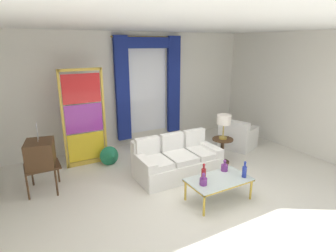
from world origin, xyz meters
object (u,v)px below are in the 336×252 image
Objects in this scene: bottle_ruby_flask at (204,173)px; round_side_table at (222,148)px; couch_white_long at (176,160)px; bottle_blue_decanter at (244,171)px; coffee_table at (219,181)px; peacock_figurine at (111,157)px; vintage_tv at (40,155)px; table_lamp_brass at (224,121)px; armchair_white at (237,137)px; stained_glass_divider at (84,120)px; bottle_crystal_tall at (224,167)px; bottle_amber_squat at (203,181)px.

round_side_table is (1.35, 1.10, -0.17)m from bottle_ruby_flask.
couch_white_long reaches higher than bottle_blue_decanter.
peacock_figurine is (-1.21, 2.34, -0.15)m from coffee_table.
table_lamp_brass is at bearing -9.77° from vintage_tv.
table_lamp_brass reaches higher than bottle_ruby_flask.
couch_white_long is 1.67× the size of armchair_white.
bottle_blue_decanter is (0.44, -0.16, 0.16)m from coffee_table.
peacock_figurine is at bearing -39.19° from stained_glass_divider.
stained_glass_divider reaches higher than table_lamp_brass.
bottle_crystal_tall is (0.42, -1.06, 0.18)m from couch_white_long.
vintage_tv reaches higher than table_lamp_brass.
bottle_crystal_tall is at bearing -128.55° from round_side_table.
couch_white_long is at bearing 95.52° from coffee_table.
coffee_table is 2.77m from armchair_white.
round_side_table is (0.82, 1.03, -0.13)m from bottle_crystal_tall.
coffee_table is 0.51× the size of stained_glass_divider.
bottle_ruby_flask is at bearing 149.81° from coffee_table.
couch_white_long is 1.16m from bottle_crystal_tall.
bottle_blue_decanter is at bearing -68.64° from couch_white_long.
bottle_blue_decanter is (0.56, -1.44, 0.22)m from couch_white_long.
bottle_ruby_flask is at bearing -61.10° from stained_glass_divider.
bottle_amber_squat is 3.01m from vintage_tv.
table_lamp_brass reaches higher than peacock_figurine.
couch_white_long is 7.92× the size of bottle_amber_squat.
coffee_table is at bearing -30.19° from bottle_ruby_flask.
couch_white_long is 6.01× the size of bottle_ruby_flask.
peacock_figurine is at bearing 17.36° from vintage_tv.
bottle_crystal_tall is 0.40× the size of table_lamp_brass.
bottle_amber_squat is 2.03m from table_lamp_brass.
round_side_table is 0.67m from table_lamp_brass.
armchair_white is at bearing 40.41° from coffee_table.
armchair_white is 1.14m from round_side_table.
bottle_blue_decanter reaches higher than bottle_amber_squat.
coffee_table is 0.31m from bottle_ruby_flask.
peacock_figurine is 1.01× the size of round_side_table.
stained_glass_divider is at bearing 166.46° from armchair_white.
bottle_amber_squat is at bearing -174.33° from coffee_table.
coffee_table is 0.38m from bottle_crystal_tall.
table_lamp_brass is at bearing 40.57° from bottle_amber_squat.
table_lamp_brass is at bearing -1.78° from couch_white_long.
bottle_blue_decanter is 1.35× the size of bottle_crystal_tall.
vintage_tv is 2.36× the size of table_lamp_brass.
bottle_amber_squat is 2.54m from peacock_figurine.
bottle_amber_squat is 0.21× the size of armchair_white.
bottle_ruby_flask is 0.52× the size of table_lamp_brass.
bottle_amber_squat is (-0.81, 0.13, -0.04)m from bottle_blue_decanter.
stained_glass_divider reaches higher than vintage_tv.
peacock_figurine is at bearing 113.87° from bottle_ruby_flask.
bottle_amber_squat is (-0.37, -0.04, 0.11)m from coffee_table.
stained_glass_divider is at bearing 115.13° from bottle_amber_squat.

